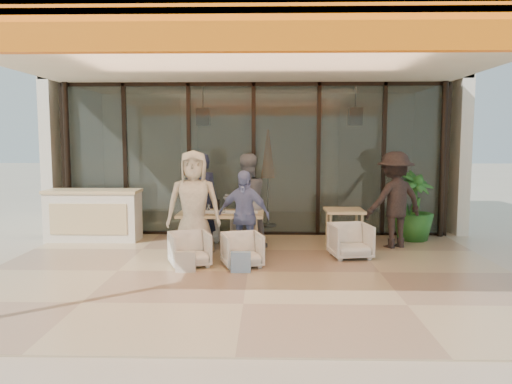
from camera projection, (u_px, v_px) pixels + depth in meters
ground at (248, 273)px, 7.60m from camera, size 70.00×70.00×0.00m
terrace_floor at (248, 273)px, 7.60m from camera, size 8.00×6.00×0.01m
terrace_structure at (247, 52)px, 7.00m from camera, size 8.00×6.00×3.40m
glass_storefront at (254, 160)px, 10.42m from camera, size 8.08×0.10×3.20m
interior_block at (257, 131)px, 12.65m from camera, size 9.05×3.62×3.52m
host_counter at (94, 215)px, 9.90m from camera, size 1.85×0.65×1.04m
dining_table at (221, 215)px, 8.84m from camera, size 1.50×0.90×0.93m
chair_far_left at (205, 228)px, 9.83m from camera, size 0.64×0.61×0.59m
chair_far_right at (247, 227)px, 9.81m from camera, size 0.62×0.58×0.64m
chair_near_left at (190, 248)px, 7.94m from camera, size 0.76×0.74×0.62m
chair_near_right at (242, 248)px, 7.92m from camera, size 0.73×0.70×0.61m
diner_navy at (201, 201)px, 9.27m from camera, size 0.71×0.52×1.79m
diner_grey at (246, 201)px, 9.25m from camera, size 1.05×0.94×1.77m
diner_cream at (194, 205)px, 8.38m from camera, size 0.95×0.67×1.85m
diner_periwinkle at (244, 215)px, 8.37m from camera, size 0.95×0.57×1.52m
tote_bag_cream at (186, 263)px, 7.56m from camera, size 0.30×0.10×0.34m
tote_bag_blue at (241, 263)px, 7.54m from camera, size 0.30×0.10×0.34m
side_table at (344, 215)px, 9.21m from camera, size 0.70×0.70×0.74m
side_chair at (350, 239)px, 8.50m from camera, size 0.74×0.70×0.67m
standing_woman at (394, 200)px, 9.26m from camera, size 1.34×1.08×1.81m
potted_palm at (413, 206)px, 9.93m from camera, size 1.09×1.09×1.41m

